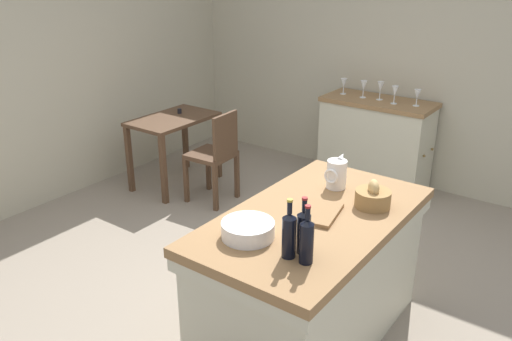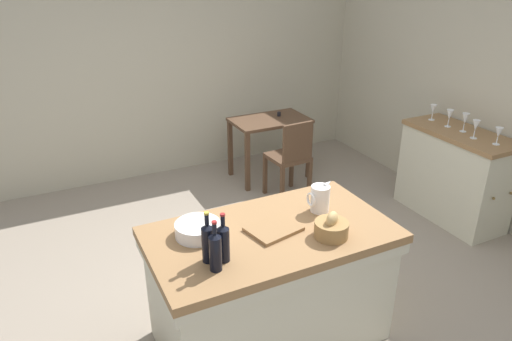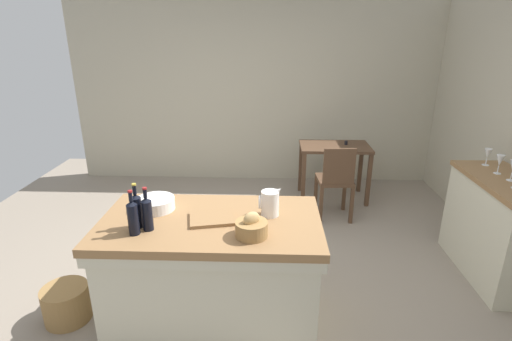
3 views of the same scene
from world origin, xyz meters
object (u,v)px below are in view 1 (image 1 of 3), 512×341
wine_bottle_amber (289,234)px  wine_bottle_green (307,240)px  wine_glass_far_left (417,95)px  pitcher (336,174)px  side_cabinet (375,143)px  wooden_chair (216,153)px  wine_glass_middle (380,87)px  cutting_board (316,212)px  bread_basket (373,197)px  writing_desk (174,129)px  wine_glass_left (395,92)px  wine_glass_right (364,86)px  wash_bowl (248,230)px  wine_glass_far_right (344,83)px  island_table (311,273)px  wine_bottle_dark (304,230)px

wine_bottle_amber → wine_bottle_green: size_ratio=1.03×
wine_glass_far_left → pitcher: bearing=-173.5°
wine_bottle_amber → side_cabinet: bearing=15.7°
wooden_chair → wine_glass_middle: wine_glass_middle is taller
wine_glass_far_left → cutting_board: bearing=-172.5°
wooden_chair → wine_bottle_green: size_ratio=2.94×
wine_glass_far_left → wine_glass_middle: 0.38m
wooden_chair → cutting_board: size_ratio=2.88×
bread_basket → wine_bottle_amber: bearing=173.0°
writing_desk → wine_glass_left: wine_glass_left is taller
wine_glass_left → wine_glass_middle: (0.06, 0.18, 0.01)m
pitcher → wine_glass_middle: wine_glass_middle is taller
pitcher → wine_glass_middle: size_ratio=1.25×
wine_bottle_green → wine_glass_middle: size_ratio=1.69×
wooden_chair → bread_basket: bread_basket is taller
writing_desk → wooden_chair: size_ratio=0.98×
wine_glass_right → wine_bottle_green: bearing=-159.4°
wash_bowl → bread_basket: (0.75, -0.38, 0.02)m
wash_bowl → wine_glass_far_left: size_ratio=1.80×
wine_glass_left → wine_glass_middle: size_ratio=0.96×
bread_basket → wine_glass_far_right: (2.18, 1.34, 0.11)m
wash_bowl → wine_glass_middle: (2.93, 0.55, 0.14)m
pitcher → bread_basket: 0.34m
bread_basket → wine_bottle_green: wine_bottle_green is taller
wash_bowl → wine_bottle_amber: (-0.04, -0.29, 0.09)m
pitcher → wine_glass_middle: bearing=16.7°
wine_glass_far_left → wine_glass_right: size_ratio=0.92×
wine_glass_middle → cutting_board: bearing=-164.0°
island_table → wash_bowl: wash_bowl is taller
side_cabinet → wine_glass_far_left: bearing=-90.1°
pitcher → wine_glass_far_right: bearing=26.4°
island_table → wooden_chair: (1.20, 1.79, 0.03)m
writing_desk → bread_basket: 2.83m
island_table → wine_glass_far_left: bearing=7.4°
wooden_chair → pitcher: (-0.77, -1.70, 0.46)m
wooden_chair → wine_glass_right: wine_glass_right is taller
wine_bottle_amber → wine_glass_far_left: bearing=8.7°
wine_bottle_amber → wine_glass_far_right: (2.97, 1.24, 0.04)m
wine_bottle_dark → pitcher: bearing=17.0°
cutting_board → wine_glass_right: (2.46, 0.88, 0.17)m
wooden_chair → wine_glass_right: (1.28, -0.91, 0.55)m
wine_glass_far_right → wine_bottle_amber: bearing=-157.3°
pitcher → wine_bottle_dark: 0.86m
bread_basket → wine_bottle_amber: size_ratio=0.67×
wooden_chair → wine_bottle_green: (-1.67, -2.02, 0.49)m
pitcher → wine_glass_left: wine_glass_left is taller
wash_bowl → wine_bottle_green: 0.39m
bread_basket → wine_glass_far_right: wine_glass_far_right is taller
wine_bottle_green → wine_glass_far_right: (2.96, 1.34, 0.05)m
wine_bottle_amber → wine_bottle_green: wine_bottle_amber is taller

